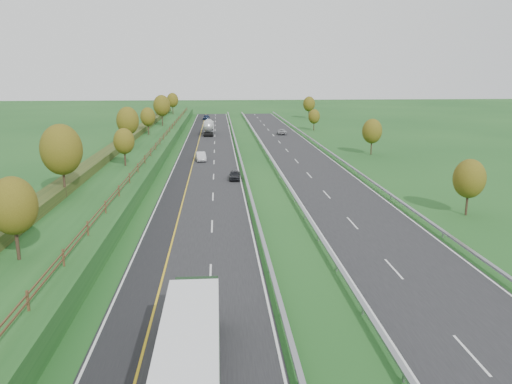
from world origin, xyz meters
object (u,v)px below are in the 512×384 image
box_lorry (190,368)px  car_dark_near (235,175)px  car_oncoming (282,132)px  car_silver_mid (201,156)px  car_small_far (206,117)px  road_tanker (209,127)px

box_lorry → car_dark_near: 49.56m
box_lorry → car_dark_near: box_lorry is taller
box_lorry → car_oncoming: 102.77m
car_dark_near → car_silver_mid: (-5.23, 15.96, 0.09)m
box_lorry → car_oncoming: size_ratio=3.57×
car_dark_near → car_small_far: car_small_far is taller
car_dark_near → car_silver_mid: bearing=111.1°
box_lorry → car_small_far: box_lorry is taller
box_lorry → car_small_far: bearing=90.9°
car_oncoming → car_silver_mid: bearing=67.4°
car_small_far → car_oncoming: bearing=-62.8°
box_lorry → car_silver_mid: size_ratio=3.67×
road_tanker → car_small_far: 38.88m
car_silver_mid → car_small_far: bearing=84.4°
box_lorry → road_tanker: 102.92m
box_lorry → car_silver_mid: box_lorry is taller
car_dark_near → car_small_far: bearing=96.6°
car_silver_mid → car_oncoming: car_silver_mid is taller
box_lorry → road_tanker: box_lorry is taller
box_lorry → car_silver_mid: 65.39m
road_tanker → car_small_far: bearing=92.0°
car_dark_near → car_silver_mid: 16.79m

